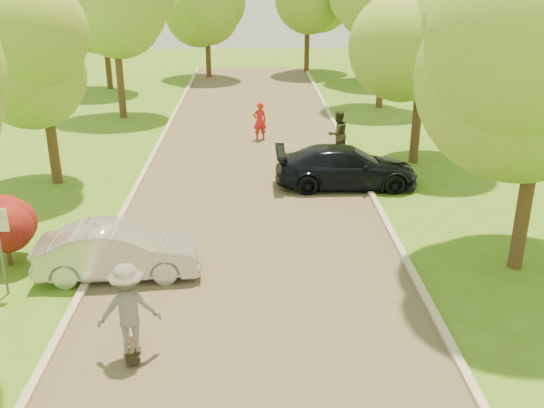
{
  "coord_description": "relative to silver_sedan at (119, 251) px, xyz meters",
  "views": [
    {
      "loc": [
        0.08,
        -8.8,
        7.27
      ],
      "look_at": [
        0.55,
        6.33,
        1.3
      ],
      "focal_mm": 40.0,
      "sensor_mm": 36.0,
      "label": 1
    }
  ],
  "objects": [
    {
      "name": "ground",
      "position": [
        3.3,
        -4.88,
        -0.67
      ],
      "size": [
        100.0,
        100.0,
        0.0
      ],
      "primitive_type": "plane",
      "color": "#406F1A",
      "rests_on": "ground"
    },
    {
      "name": "road",
      "position": [
        3.3,
        3.12,
        -0.66
      ],
      "size": [
        8.0,
        60.0,
        0.01
      ],
      "primitive_type": "cube",
      "color": "#4C4438",
      "rests_on": "ground"
    },
    {
      "name": "curb_left",
      "position": [
        -0.75,
        3.12,
        -0.61
      ],
      "size": [
        0.18,
        60.0,
        0.12
      ],
      "primitive_type": "cube",
      "color": "#B2AD9E",
      "rests_on": "ground"
    },
    {
      "name": "curb_right",
      "position": [
        7.35,
        3.12,
        -0.61
      ],
      "size": [
        0.18,
        60.0,
        0.12
      ],
      "primitive_type": "cube",
      "color": "#B2AD9E",
      "rests_on": "ground"
    },
    {
      "name": "red_shrub",
      "position": [
        -3.0,
        0.62,
        0.43
      ],
      "size": [
        1.7,
        1.7,
        1.95
      ],
      "color": "#382619",
      "rests_on": "ground"
    },
    {
      "name": "tree_l_midb",
      "position": [
        -3.51,
        7.12,
        3.92
      ],
      "size": [
        4.3,
        4.2,
        6.62
      ],
      "color": "#382619",
      "rests_on": "ground"
    },
    {
      "name": "tree_l_far",
      "position": [
        -3.09,
        17.12,
        4.8
      ],
      "size": [
        4.92,
        4.8,
        7.79
      ],
      "color": "#382619",
      "rests_on": "ground"
    },
    {
      "name": "tree_r_midb",
      "position": [
        9.9,
        9.12,
        4.21
      ],
      "size": [
        4.51,
        4.4,
        7.01
      ],
      "color": "#382619",
      "rests_on": "ground"
    },
    {
      "name": "tree_bg_a",
      "position": [
        -5.48,
        25.12,
        4.65
      ],
      "size": [
        5.12,
        5.0,
        7.72
      ],
      "color": "#382619",
      "rests_on": "ground"
    },
    {
      "name": "tree_bg_c",
      "position": [
        0.51,
        29.12,
        4.35
      ],
      "size": [
        4.92,
        4.8,
        7.33
      ],
      "color": "#382619",
      "rests_on": "ground"
    },
    {
      "name": "silver_sedan",
      "position": [
        0.0,
        0.0,
        0.0
      ],
      "size": [
        4.12,
        1.63,
        1.33
      ],
      "primitive_type": "imported",
      "rotation": [
        0.0,
        0.0,
        1.63
      ],
      "color": "#B8B7BC",
      "rests_on": "ground"
    },
    {
      "name": "dark_sedan",
      "position": [
        6.6,
        6.4,
        0.05
      ],
      "size": [
        4.96,
        2.02,
        1.44
      ],
      "primitive_type": "imported",
      "rotation": [
        0.0,
        0.0,
        1.57
      ],
      "color": "black",
      "rests_on": "ground"
    },
    {
      "name": "longboard",
      "position": [
        0.91,
        -3.42,
        -0.56
      ],
      "size": [
        0.47,
        1.0,
        0.11
      ],
      "rotation": [
        0.0,
        0.0,
        3.36
      ],
      "color": "black",
      "rests_on": "ground"
    },
    {
      "name": "skateboarder",
      "position": [
        0.91,
        -3.42,
        0.4
      ],
      "size": [
        1.34,
        0.94,
        1.89
      ],
      "primitive_type": "imported",
      "rotation": [
        0.0,
        0.0,
        3.36
      ],
      "color": "slate",
      "rests_on": "longboard"
    },
    {
      "name": "person_striped",
      "position": [
        3.66,
        12.64,
        0.18
      ],
      "size": [
        0.71,
        0.57,
        1.7
      ],
      "primitive_type": "imported",
      "rotation": [
        0.0,
        0.0,
        3.44
      ],
      "color": "red",
      "rests_on": "ground"
    },
    {
      "name": "person_olive",
      "position": [
        6.77,
        9.98,
        0.29
      ],
      "size": [
        1.16,
        1.08,
        1.9
      ],
      "primitive_type": "imported",
      "rotation": [
        0.0,
        0.0,
        3.64
      ],
      "color": "#31341F",
      "rests_on": "ground"
    }
  ]
}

